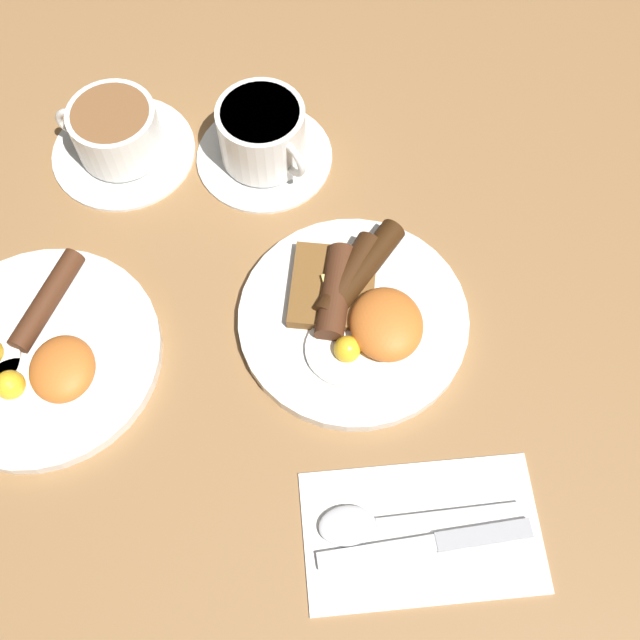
{
  "coord_description": "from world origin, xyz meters",
  "views": [
    {
      "loc": [
        -0.33,
        0.08,
        0.7
      ],
      "look_at": [
        -0.01,
        0.03,
        0.03
      ],
      "focal_mm": 42.0,
      "sensor_mm": 36.0,
      "label": 1
    }
  ],
  "objects_px": {
    "breakfast_plate_far": "(41,354)",
    "teacup_near": "(263,138)",
    "breakfast_plate_near": "(355,311)",
    "teacup_far": "(118,136)",
    "knife": "(438,542)",
    "spoon": "(368,523)"
  },
  "relations": [
    {
      "from": "breakfast_plate_far",
      "to": "spoon",
      "type": "xyz_separation_m",
      "value": [
        -0.2,
        -0.3,
        -0.0
      ]
    },
    {
      "from": "knife",
      "to": "breakfast_plate_near",
      "type": "bearing_deg",
      "value": -81.49
    },
    {
      "from": "breakfast_plate_far",
      "to": "teacup_near",
      "type": "xyz_separation_m",
      "value": [
        0.22,
        -0.24,
        0.02
      ]
    },
    {
      "from": "teacup_far",
      "to": "knife",
      "type": "bearing_deg",
      "value": -150.13
    },
    {
      "from": "breakfast_plate_far",
      "to": "teacup_far",
      "type": "height_order",
      "value": "teacup_far"
    },
    {
      "from": "teacup_far",
      "to": "spoon",
      "type": "xyz_separation_m",
      "value": [
        -0.45,
        -0.21,
        -0.02
      ]
    },
    {
      "from": "breakfast_plate_far",
      "to": "teacup_far",
      "type": "bearing_deg",
      "value": -18.02
    },
    {
      "from": "breakfast_plate_far",
      "to": "knife",
      "type": "bearing_deg",
      "value": -122.55
    },
    {
      "from": "teacup_far",
      "to": "spoon",
      "type": "distance_m",
      "value": 0.5
    },
    {
      "from": "breakfast_plate_far",
      "to": "breakfast_plate_near",
      "type": "bearing_deg",
      "value": -88.97
    },
    {
      "from": "teacup_near",
      "to": "breakfast_plate_far",
      "type": "bearing_deg",
      "value": 132.39
    },
    {
      "from": "breakfast_plate_far",
      "to": "knife",
      "type": "height_order",
      "value": "breakfast_plate_far"
    },
    {
      "from": "teacup_near",
      "to": "knife",
      "type": "xyz_separation_m",
      "value": [
        -0.45,
        -0.11,
        -0.03
      ]
    },
    {
      "from": "teacup_near",
      "to": "teacup_far",
      "type": "bearing_deg",
      "value": 79.98
    },
    {
      "from": "breakfast_plate_near",
      "to": "knife",
      "type": "relative_size",
      "value": 1.2
    },
    {
      "from": "teacup_near",
      "to": "spoon",
      "type": "height_order",
      "value": "teacup_near"
    },
    {
      "from": "breakfast_plate_near",
      "to": "teacup_near",
      "type": "relative_size",
      "value": 1.51
    },
    {
      "from": "teacup_far",
      "to": "breakfast_plate_far",
      "type": "bearing_deg",
      "value": 161.98
    },
    {
      "from": "breakfast_plate_far",
      "to": "teacup_far",
      "type": "xyz_separation_m",
      "value": [
        0.25,
        -0.08,
        0.02
      ]
    },
    {
      "from": "breakfast_plate_near",
      "to": "spoon",
      "type": "xyz_separation_m",
      "value": [
        -0.21,
        0.02,
        -0.01
      ]
    },
    {
      "from": "breakfast_plate_near",
      "to": "teacup_far",
      "type": "bearing_deg",
      "value": 43.67
    },
    {
      "from": "teacup_near",
      "to": "knife",
      "type": "height_order",
      "value": "teacup_near"
    }
  ]
}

